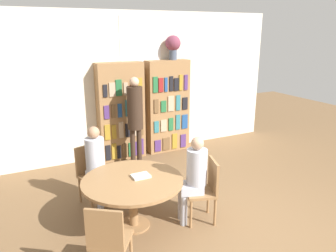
% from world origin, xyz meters
% --- Properties ---
extents(ground_plane, '(16.00, 16.00, 0.00)m').
position_xyz_m(ground_plane, '(0.00, 0.00, 0.00)').
color(ground_plane, brown).
extents(wall_back, '(6.40, 0.07, 3.00)m').
position_xyz_m(wall_back, '(0.00, 3.75, 1.51)').
color(wall_back, beige).
rests_on(wall_back, ground_plane).
extents(bookshelf_left, '(0.95, 0.34, 2.00)m').
position_xyz_m(bookshelf_left, '(-0.53, 3.56, 1.00)').
color(bookshelf_left, olive).
rests_on(bookshelf_left, ground_plane).
extents(bookshelf_right, '(0.95, 0.34, 2.00)m').
position_xyz_m(bookshelf_right, '(0.54, 3.56, 1.00)').
color(bookshelf_right, olive).
rests_on(bookshelf_right, ground_plane).
extents(flower_vase, '(0.32, 0.32, 0.50)m').
position_xyz_m(flower_vase, '(0.67, 3.56, 2.31)').
color(flower_vase, '#475166').
rests_on(flower_vase, bookshelf_right).
extents(reading_table, '(1.36, 1.36, 0.71)m').
position_xyz_m(reading_table, '(-1.24, 1.06, 0.61)').
color(reading_table, olive).
rests_on(reading_table, ground_plane).
extents(chair_near_camera, '(0.56, 0.56, 0.91)m').
position_xyz_m(chair_near_camera, '(-1.83, 0.23, 0.51)').
color(chair_near_camera, olive).
rests_on(chair_near_camera, ground_plane).
extents(chair_left_side, '(0.51, 0.51, 0.91)m').
position_xyz_m(chair_left_side, '(-1.57, 2.02, 0.51)').
color(chair_left_side, olive).
rests_on(chair_left_side, ground_plane).
extents(chair_far_side, '(0.50, 0.50, 0.91)m').
position_xyz_m(chair_far_side, '(-0.27, 0.75, 0.51)').
color(chair_far_side, olive).
rests_on(chair_far_side, ground_plane).
extents(seated_reader_left, '(0.37, 0.42, 1.26)m').
position_xyz_m(seated_reader_left, '(-1.51, 1.85, 0.72)').
color(seated_reader_left, '#B2B7C6').
rests_on(seated_reader_left, ground_plane).
extents(seated_reader_right, '(0.41, 0.36, 1.25)m').
position_xyz_m(seated_reader_right, '(-0.44, 0.80, 0.72)').
color(seated_reader_right, '#B2B7C6').
rests_on(seated_reader_right, ground_plane).
extents(librarian_standing, '(0.30, 0.57, 1.77)m').
position_xyz_m(librarian_standing, '(-0.42, 3.06, 1.09)').
color(librarian_standing, '#332319').
rests_on(librarian_standing, ground_plane).
extents(open_book_on_table, '(0.24, 0.18, 0.03)m').
position_xyz_m(open_book_on_table, '(-1.12, 1.07, 0.72)').
color(open_book_on_table, silver).
rests_on(open_book_on_table, reading_table).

